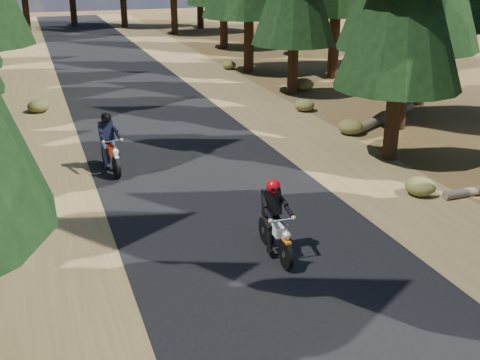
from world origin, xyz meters
The scene contains 8 objects.
ground centered at (0.00, 0.00, 0.00)m, with size 120.00×120.00×0.00m, color #4E3B1B.
road centered at (0.00, 5.00, 0.01)m, with size 6.00×100.00×0.01m, color black.
shoulder_l centered at (-4.60, 5.00, 0.00)m, with size 3.20×100.00×0.01m, color brown.
shoulder_r centered at (4.60, 5.00, 0.00)m, with size 3.20×100.00×0.01m, color brown.
log_near centered at (8.36, 8.38, 0.16)m, with size 0.32×0.32×4.73m, color #4C4233.
understory_shrubs centered at (1.06, 7.26, 0.26)m, with size 16.44×31.68×0.60m.
rider_lead centered at (0.15, -0.33, 0.56)m, with size 0.61×1.89×1.68m.
rider_follow centered at (-2.40, 6.20, 0.59)m, with size 0.81×2.02×1.75m.
Camera 1 is at (-4.39, -10.94, 6.10)m, focal length 45.00 mm.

